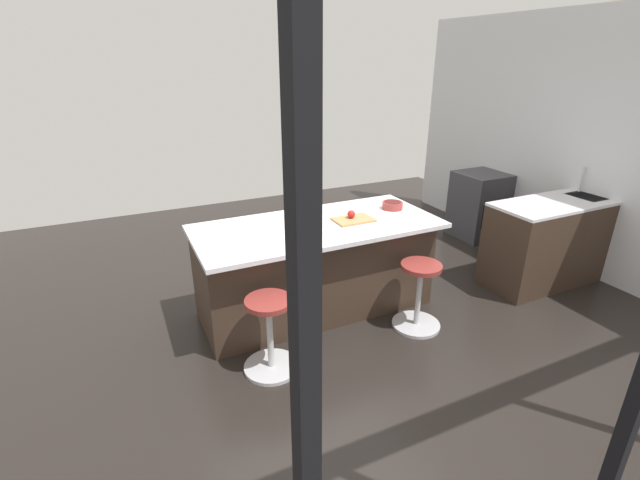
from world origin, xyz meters
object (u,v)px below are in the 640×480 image
(stool_by_window, at_px, (418,298))
(apple_red, at_px, (351,214))
(stool_middle, at_px, (270,337))
(oven_range, at_px, (479,205))
(kitchen_island, at_px, (316,267))
(fruit_bowl, at_px, (392,205))
(cutting_board, at_px, (353,220))

(stool_by_window, xyz_separation_m, apple_red, (0.38, -0.61, 0.66))
(apple_red, bearing_deg, stool_middle, 30.37)
(oven_range, distance_m, stool_by_window, 2.59)
(kitchen_island, bearing_deg, oven_range, -163.99)
(oven_range, bearing_deg, kitchen_island, 16.01)
(fruit_bowl, bearing_deg, cutting_board, 14.91)
(oven_range, relative_size, stool_by_window, 1.40)
(kitchen_island, relative_size, stool_middle, 3.53)
(stool_middle, bearing_deg, kitchen_island, -135.97)
(cutting_board, height_order, apple_red, apple_red)
(kitchen_island, bearing_deg, fruit_bowl, -177.64)
(oven_range, xyz_separation_m, stool_by_window, (2.11, 1.49, -0.14))
(stool_by_window, bearing_deg, stool_middle, 0.00)
(kitchen_island, xyz_separation_m, stool_middle, (0.71, 0.68, -0.16))
(stool_middle, xyz_separation_m, apple_red, (-1.04, -0.61, 0.66))
(cutting_board, xyz_separation_m, fruit_bowl, (-0.52, -0.14, 0.03))
(oven_range, bearing_deg, stool_by_window, 35.20)
(kitchen_island, height_order, cutting_board, cutting_board)
(kitchen_island, distance_m, cutting_board, 0.58)
(stool_by_window, bearing_deg, oven_range, -144.80)
(stool_middle, height_order, apple_red, apple_red)
(kitchen_island, xyz_separation_m, apple_red, (-0.33, 0.08, 0.50))
(fruit_bowl, bearing_deg, stool_middle, 24.61)
(stool_middle, bearing_deg, oven_range, -157.07)
(stool_by_window, height_order, apple_red, apple_red)
(oven_range, xyz_separation_m, kitchen_island, (2.82, 0.81, 0.02))
(kitchen_island, relative_size, fruit_bowl, 11.01)
(stool_by_window, bearing_deg, fruit_bowl, -102.21)
(apple_red, bearing_deg, fruit_bowl, -168.19)
(oven_range, relative_size, fruit_bowl, 4.35)
(oven_range, height_order, stool_middle, oven_range)
(oven_range, bearing_deg, fruit_bowl, 21.55)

